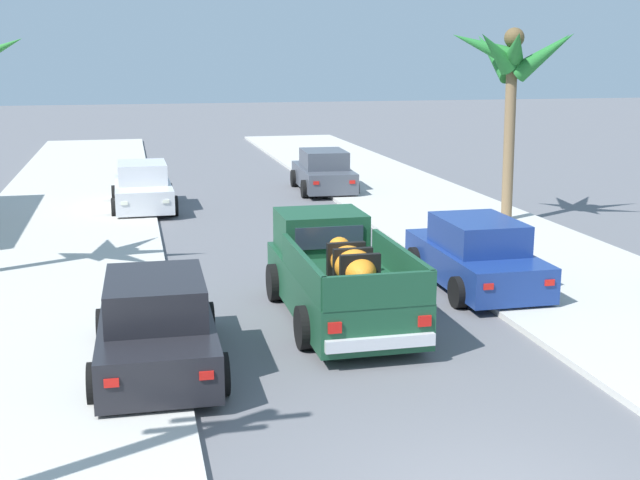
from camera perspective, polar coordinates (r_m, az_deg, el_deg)
sidewalk_left at (r=20.11m, az=-18.26°, el=-1.94°), size 5.29×60.00×0.12m
sidewalk_right at (r=22.11m, az=12.49°, el=-0.30°), size 5.29×60.00×0.12m
curb_left at (r=20.03m, az=-14.71°, el=-1.80°), size 0.16×60.00×0.10m
curb_right at (r=21.61m, az=9.50°, el=-0.49°), size 0.16×60.00×0.10m
pickup_truck at (r=15.65m, az=1.24°, el=-2.52°), size 2.23×5.22×1.80m
car_left_near at (r=27.29m, az=-12.21°, el=3.56°), size 2.06×4.28×1.54m
car_left_mid at (r=30.29m, az=0.24°, el=4.73°), size 2.19×4.33×1.54m
car_right_mid at (r=13.40m, az=-11.30°, el=-5.87°), size 2.08×4.28×1.54m
car_left_far at (r=17.95m, az=10.78°, el=-1.08°), size 2.04×4.27×1.54m
palm_tree_right_fore at (r=24.93m, az=13.28°, el=12.06°), size 3.72×3.71×5.78m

